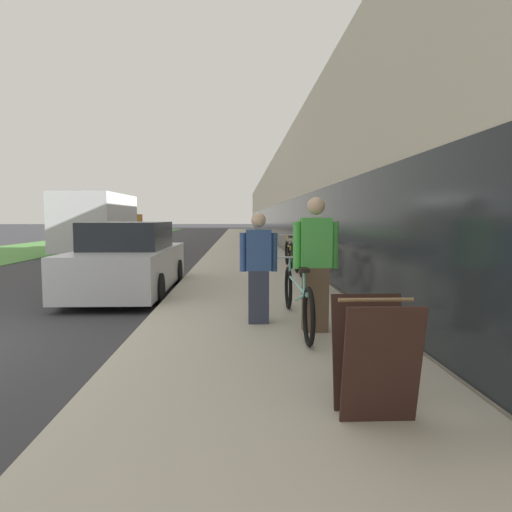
{
  "coord_description": "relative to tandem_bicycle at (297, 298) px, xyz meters",
  "views": [
    {
      "loc": [
        4.47,
        -5.19,
        1.63
      ],
      "look_at": [
        5.14,
        12.8,
        0.11
      ],
      "focal_mm": 32.0,
      "sensor_mm": 36.0,
      "label": 1
    }
  ],
  "objects": [
    {
      "name": "sidewalk_slab",
      "position": [
        -0.49,
        19.94,
        -0.45
      ],
      "size": [
        3.38,
        70.0,
        0.14
      ],
      "color": "#BCB5A5",
      "rests_on": "ground"
    },
    {
      "name": "storefront_facade",
      "position": [
        6.23,
        27.94,
        2.08
      ],
      "size": [
        10.01,
        70.0,
        5.21
      ],
      "color": "beige",
      "rests_on": "ground"
    },
    {
      "name": "lawn_strip",
      "position": [
        -11.51,
        23.94,
        -0.5
      ],
      "size": [
        5.49,
        70.0,
        0.03
      ],
      "color": "#518E42",
      "rests_on": "ground"
    },
    {
      "name": "tandem_bicycle",
      "position": [
        0.0,
        0.0,
        0.0
      ],
      "size": [
        0.52,
        2.88,
        0.88
      ],
      "color": "black",
      "rests_on": "sidewalk_slab"
    },
    {
      "name": "person_rider",
      "position": [
        0.19,
        -0.38,
        0.5
      ],
      "size": [
        0.6,
        0.23,
        1.75
      ],
      "color": "brown",
      "rests_on": "sidewalk_slab"
    },
    {
      "name": "person_bystander",
      "position": [
        -0.53,
        0.11,
        0.41
      ],
      "size": [
        0.53,
        0.21,
        1.56
      ],
      "color": "#33384C",
      "rests_on": "sidewalk_slab"
    },
    {
      "name": "bike_rack_hoop",
      "position": [
        0.43,
        2.02,
        0.14
      ],
      "size": [
        0.05,
        0.6,
        0.84
      ],
      "color": "gray",
      "rests_on": "sidewalk_slab"
    },
    {
      "name": "cruiser_bike_nearest",
      "position": [
        0.7,
        3.26,
        0.02
      ],
      "size": [
        0.52,
        1.7,
        0.93
      ],
      "color": "black",
      "rests_on": "sidewalk_slab"
    },
    {
      "name": "cruiser_bike_middle",
      "position": [
        0.75,
        5.45,
        0.0
      ],
      "size": [
        0.52,
        1.69,
        0.9
      ],
      "color": "black",
      "rests_on": "sidewalk_slab"
    },
    {
      "name": "cruiser_bike_farthest",
      "position": [
        0.71,
        7.54,
        0.03
      ],
      "size": [
        0.52,
        1.9,
        0.96
      ],
      "color": "black",
      "rests_on": "sidewalk_slab"
    },
    {
      "name": "sandwich_board_sign",
      "position": [
        0.21,
        -2.96,
        0.07
      ],
      "size": [
        0.56,
        0.56,
        0.9
      ],
      "color": "#331E19",
      "rests_on": "sidewalk_slab"
    },
    {
      "name": "parked_sedan_curbside",
      "position": [
        -3.16,
        3.54,
        0.19
      ],
      "size": [
        1.86,
        4.5,
        1.53
      ],
      "color": "silver",
      "rests_on": "ground"
    },
    {
      "name": "moving_truck",
      "position": [
        -7.01,
        14.5,
        0.83
      ],
      "size": [
        2.43,
        6.83,
        2.64
      ],
      "color": "orange",
      "rests_on": "ground"
    }
  ]
}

